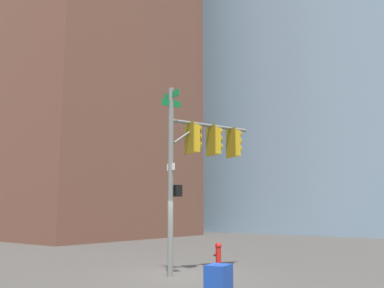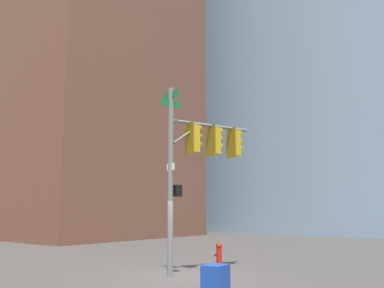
% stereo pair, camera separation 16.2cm
% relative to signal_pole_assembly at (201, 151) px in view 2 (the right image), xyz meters
% --- Properties ---
extents(ground_plane, '(200.00, 200.00, 0.00)m').
position_rel_signal_pole_assembly_xyz_m(ground_plane, '(0.08, 0.93, -4.34)').
color(ground_plane, '#423F3D').
extents(signal_pole_assembly, '(1.59, 3.74, 6.50)m').
position_rel_signal_pole_assembly_xyz_m(signal_pole_assembly, '(0.00, 0.00, 0.00)').
color(signal_pole_assembly, slate).
rests_on(signal_pole_assembly, ground_plane).
extents(fire_hydrant, '(0.34, 0.26, 0.87)m').
position_rel_signal_pole_assembly_xyz_m(fire_hydrant, '(0.87, -2.33, -3.87)').
color(fire_hydrant, red).
rests_on(fire_hydrant, ground_plane).
extents(building_brick_nearside, '(20.86, 15.13, 43.10)m').
position_rel_signal_pole_assembly_xyz_m(building_brick_nearside, '(23.88, -10.99, 17.21)').
color(building_brick_nearside, brown).
rests_on(building_brick_nearside, ground_plane).
extents(building_brick_midblock, '(17.52, 19.11, 28.28)m').
position_rel_signal_pole_assembly_xyz_m(building_brick_midblock, '(8.38, -32.85, 9.80)').
color(building_brick_midblock, '#4C3328').
rests_on(building_brick_midblock, ground_plane).
extents(building_brick_farside, '(18.14, 14.05, 53.13)m').
position_rel_signal_pole_assembly_xyz_m(building_brick_farside, '(51.93, -34.63, 22.22)').
color(building_brick_farside, brown).
rests_on(building_brick_farside, ground_plane).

